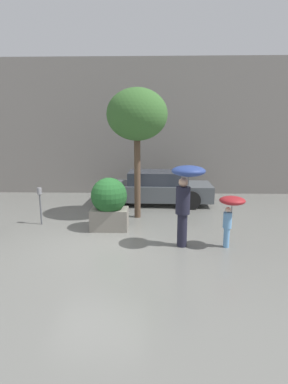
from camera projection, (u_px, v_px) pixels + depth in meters
The scene contains 8 objects.
ground_plane at pixel (98, 244), 7.82m from camera, with size 40.00×40.00×0.00m, color slate.
building_facade at pixel (122, 128), 13.56m from camera, with size 18.00×0.30×6.00m.
planter_box at pixel (109, 202), 8.80m from camera, with size 1.09×1.06×1.55m.
person_adult at pixel (186, 190), 7.29m from camera, with size 0.81×0.81×2.08m.
person_child at pixel (231, 208), 7.33m from camera, with size 0.63×0.63×1.33m.
parked_car_near at pixel (154, 188), 11.97m from camera, with size 4.54×2.02×1.30m.
street_tree at pixel (137, 116), 9.50m from camera, with size 1.94×1.94×4.22m.
parking_meter at pixel (40, 198), 9.24m from camera, with size 0.14×0.14×1.17m.
Camera 1 is at (1.40, -7.34, 2.93)m, focal length 28.00 mm.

